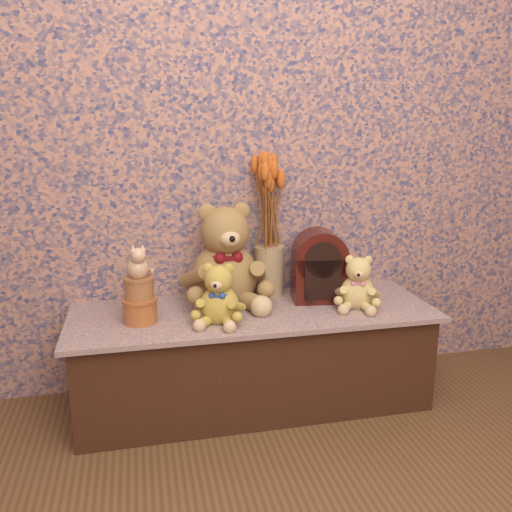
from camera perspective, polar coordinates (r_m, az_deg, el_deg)
The scene contains 10 objects.
display_shelf at distance 2.29m, azimuth -0.28°, elevation -10.66°, with size 1.49×0.53×0.42m, color #384773.
teddy_large at distance 2.23m, azimuth -3.39°, elevation 0.63°, with size 0.37×0.44×0.46m, color olive, non-canonical shape.
teddy_medium at distance 2.05m, azimuth -3.95°, elevation -3.68°, with size 0.20×0.24×0.25m, color #B19032, non-canonical shape.
teddy_small at distance 2.24m, azimuth 10.81°, elevation -2.46°, with size 0.19×0.23×0.24m, color tan, non-canonical shape.
cathedral_radio at distance 2.30m, azimuth 6.76°, elevation -0.97°, with size 0.22×0.16×0.31m, color #39110A, non-canonical shape.
ceramic_vase at distance 2.37m, azimuth 1.42°, elevation -1.56°, with size 0.13×0.13×0.22m, color tan.
dried_stalks at distance 2.30m, azimuth 1.47°, elevation 6.67°, with size 0.24×0.24×0.46m, color #CF6021, non-canonical shape.
biscuit_tin_lower at distance 2.11m, azimuth -12.25°, elevation -5.71°, with size 0.13×0.13×0.09m, color gold.
biscuit_tin_upper at distance 2.08m, azimuth -12.38°, elevation -3.39°, with size 0.11×0.11×0.09m, color tan.
cat_figurine at distance 2.05m, azimuth -12.54°, elevation -0.42°, with size 0.10×0.11×0.14m, color silver, non-canonical shape.
Camera 1 is at (-0.44, -0.79, 1.17)m, focal length 37.50 mm.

